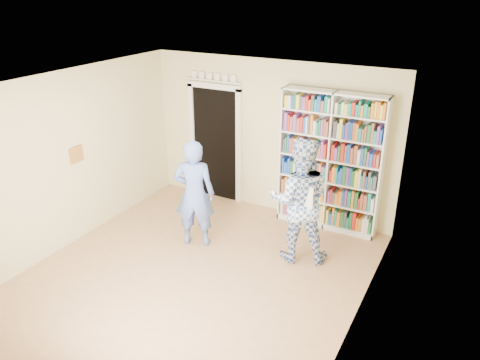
{
  "coord_description": "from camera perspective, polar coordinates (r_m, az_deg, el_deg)",
  "views": [
    {
      "loc": [
        3.2,
        -4.59,
        3.89
      ],
      "look_at": [
        0.26,
        0.9,
        1.21
      ],
      "focal_mm": 35.0,
      "sensor_mm": 36.0,
      "label": 1
    }
  ],
  "objects": [
    {
      "name": "ceiling",
      "position": [
        5.72,
        -6.73,
        11.12
      ],
      "size": [
        5.0,
        5.0,
        0.0
      ],
      "primitive_type": "plane",
      "rotation": [
        3.14,
        0.0,
        0.0
      ],
      "color": "white",
      "rests_on": "wall_back"
    },
    {
      "name": "wall_left",
      "position": [
        7.57,
        -20.45,
        2.15
      ],
      "size": [
        0.0,
        5.0,
        5.0
      ],
      "primitive_type": "plane",
      "rotation": [
        1.57,
        0.0,
        1.57
      ],
      "color": "beige",
      "rests_on": "floor"
    },
    {
      "name": "man_plaid",
      "position": [
        6.81,
        7.27,
        -2.5
      ],
      "size": [
        1.12,
        1.0,
        1.9
      ],
      "primitive_type": "imported",
      "rotation": [
        0.0,
        0.0,
        3.51
      ],
      "color": "#2F4E91",
      "rests_on": "floor"
    },
    {
      "name": "paper_sheet",
      "position": [
        6.51,
        7.86,
        -2.22
      ],
      "size": [
        0.23,
        0.06,
        0.33
      ],
      "primitive_type": "cube",
      "rotation": [
        0.0,
        0.0,
        0.23
      ],
      "color": "white",
      "rests_on": "man_plaid"
    },
    {
      "name": "bookshelf",
      "position": [
        7.73,
        10.96,
        2.23
      ],
      "size": [
        1.68,
        0.32,
        2.32
      ],
      "rotation": [
        0.0,
        0.0,
        0.26
      ],
      "color": "white",
      "rests_on": "floor"
    },
    {
      "name": "wall_art",
      "position": [
        7.66,
        -19.32,
        2.96
      ],
      "size": [
        0.03,
        0.25,
        0.25
      ],
      "primitive_type": "cube",
      "color": "brown",
      "rests_on": "wall_left"
    },
    {
      "name": "wall_right",
      "position": [
        5.33,
        14.48,
        -5.98
      ],
      "size": [
        0.0,
        5.0,
        5.0
      ],
      "primitive_type": "plane",
      "rotation": [
        1.57,
        0.0,
        -1.57
      ],
      "color": "beige",
      "rests_on": "floor"
    },
    {
      "name": "floor",
      "position": [
        6.82,
        -5.65,
        -11.64
      ],
      "size": [
        5.0,
        5.0,
        0.0
      ],
      "primitive_type": "plane",
      "color": "#9F754D",
      "rests_on": "ground"
    },
    {
      "name": "doorway",
      "position": [
        8.71,
        -3.04,
        5.12
      ],
      "size": [
        1.1,
        0.08,
        2.43
      ],
      "color": "black",
      "rests_on": "floor"
    },
    {
      "name": "man_blue",
      "position": [
        7.2,
        -5.58,
        -1.7
      ],
      "size": [
        0.74,
        0.62,
        1.73
      ],
      "primitive_type": "imported",
      "rotation": [
        0.0,
        0.0,
        3.52
      ],
      "color": "#5977C7",
      "rests_on": "floor"
    },
    {
      "name": "wall_back",
      "position": [
        8.19,
        3.66,
        5.16
      ],
      "size": [
        4.5,
        0.0,
        4.5
      ],
      "primitive_type": "plane",
      "rotation": [
        1.57,
        0.0,
        0.0
      ],
      "color": "beige",
      "rests_on": "floor"
    }
  ]
}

